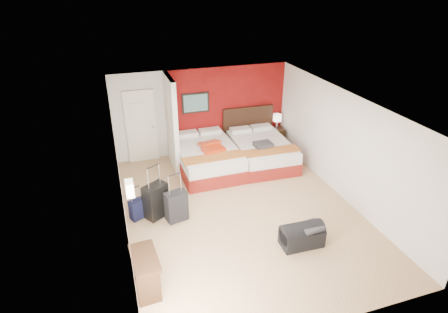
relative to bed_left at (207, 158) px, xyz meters
name	(u,v)px	position (x,y,z in m)	size (l,w,h in m)	color
ground	(241,210)	(0.19, -2.11, -0.33)	(6.50, 6.50, 0.00)	#D2AE81
room_walls	(164,143)	(-1.21, -0.70, 0.92)	(5.02, 6.52, 2.50)	silver
red_accent_panel	(227,109)	(0.94, 1.12, 0.92)	(3.50, 0.04, 2.50)	maroon
partition_wall	(172,123)	(-0.81, 0.50, 0.92)	(0.12, 1.20, 2.50)	silver
entry_door	(141,127)	(-1.56, 1.09, 0.69)	(0.82, 0.06, 2.05)	silver
bed_left	(207,158)	(0.00, 0.00, 0.00)	(1.55, 2.22, 0.66)	white
bed_right	(262,152)	(1.57, -0.07, -0.02)	(1.48, 2.11, 0.63)	white
red_suitcase_open	(211,146)	(0.10, -0.10, 0.38)	(0.55, 0.77, 0.10)	red
jacket_bundle	(263,145)	(1.47, -0.37, 0.36)	(0.47, 0.38, 0.11)	#36373B
nightstand	(276,138)	(2.40, 0.76, -0.03)	(0.43, 0.43, 0.60)	black
table_lamp	(277,122)	(2.40, 0.76, 0.49)	(0.25, 0.25, 0.45)	silver
suitcase_black	(156,202)	(-1.63, -1.78, 0.05)	(0.51, 0.32, 0.77)	black
suitcase_charcoal	(176,207)	(-1.24, -2.04, 0.00)	(0.45, 0.28, 0.66)	black
suitcase_navy	(137,210)	(-2.04, -1.73, -0.11)	(0.32, 0.20, 0.45)	black
duffel_bag	(302,236)	(0.93, -3.59, -0.13)	(0.82, 0.44, 0.41)	black
jacket_draped	(311,226)	(1.08, -3.64, 0.11)	(0.42, 0.36, 0.06)	#323237
desk	(146,273)	(-2.10, -3.79, 0.01)	(0.41, 0.82, 0.69)	black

